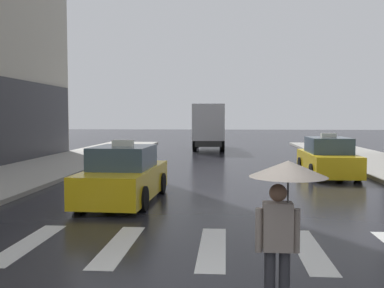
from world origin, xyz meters
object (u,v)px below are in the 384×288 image
taxi_second (328,159)px  box_truck (209,125)px  taxi_lead (124,176)px  pedestrian_with_umbrella (284,195)px

taxi_second → box_truck: bearing=111.3°
taxi_lead → taxi_second: bearing=39.5°
box_truck → taxi_lead: bearing=-94.9°
box_truck → taxi_second: bearing=-68.7°
taxi_lead → taxi_second: 9.36m
taxi_lead → pedestrian_with_umbrella: pedestrian_with_umbrella is taller
taxi_second → pedestrian_with_umbrella: bearing=-105.0°
box_truck → pedestrian_with_umbrella: size_ratio=3.91×
taxi_lead → box_truck: size_ratio=0.61×
box_truck → pedestrian_with_umbrella: bearing=-85.8°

